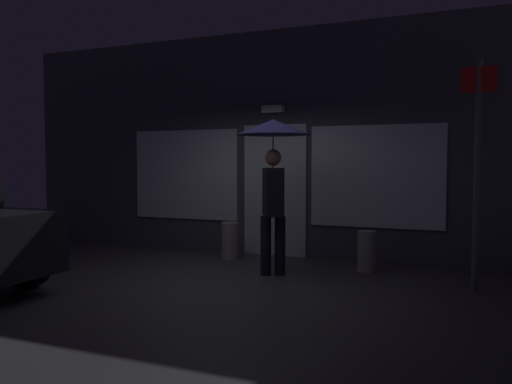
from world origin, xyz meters
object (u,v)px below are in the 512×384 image
object	(u,v)px
person_with_umbrella	(273,155)
sidewalk_bollard_2	(230,241)
street_sign_post	(477,162)
sidewalk_bollard	(367,251)

from	to	relation	value
person_with_umbrella	sidewalk_bollard_2	world-z (taller)	person_with_umbrella
person_with_umbrella	street_sign_post	xyz separation A→B (m)	(2.59, 0.04, -0.10)
person_with_umbrella	sidewalk_bollard	bearing A→B (deg)	91.56
street_sign_post	sidewalk_bollard	world-z (taller)	street_sign_post
sidewalk_bollard_2	sidewalk_bollard	bearing A→B (deg)	-2.72
person_with_umbrella	sidewalk_bollard_2	xyz separation A→B (m)	(-1.05, 0.81, -1.37)
sidewalk_bollard	sidewalk_bollard_2	size ratio (longest dim) A/B	0.97
sidewalk_bollard_2	street_sign_post	bearing A→B (deg)	-12.02
person_with_umbrella	sidewalk_bollard_2	size ratio (longest dim) A/B	3.59
street_sign_post	sidewalk_bollard_2	world-z (taller)	street_sign_post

